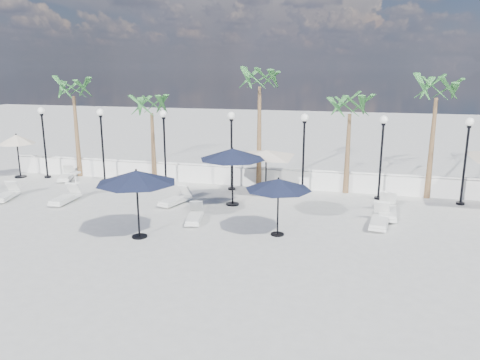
% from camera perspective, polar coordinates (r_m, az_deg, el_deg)
% --- Properties ---
extents(ground, '(100.00, 100.00, 0.00)m').
position_cam_1_polar(ground, '(17.32, -6.71, -6.49)').
color(ground, '#A5A5A0').
rests_on(ground, ground).
extents(balustrade, '(26.00, 0.30, 1.01)m').
position_cam_1_polar(balustrade, '(24.05, -0.40, 0.50)').
color(balustrade, silver).
rests_on(balustrade, ground).
extents(lamppost_0, '(0.36, 0.36, 3.84)m').
position_cam_1_polar(lamppost_0, '(27.39, -22.85, 5.36)').
color(lamppost_0, black).
rests_on(lamppost_0, ground).
extents(lamppost_1, '(0.36, 0.36, 3.84)m').
position_cam_1_polar(lamppost_1, '(25.45, -16.50, 5.31)').
color(lamppost_1, black).
rests_on(lamppost_1, ground).
extents(lamppost_2, '(0.36, 0.36, 3.84)m').
position_cam_1_polar(lamppost_2, '(23.86, -9.21, 5.17)').
color(lamppost_2, black).
rests_on(lamppost_2, ground).
extents(lamppost_3, '(0.36, 0.36, 3.84)m').
position_cam_1_polar(lamppost_3, '(22.71, -1.05, 4.92)').
color(lamppost_3, black).
rests_on(lamppost_3, ground).
extents(lamppost_4, '(0.36, 0.36, 3.84)m').
position_cam_1_polar(lamppost_4, '(22.06, 7.79, 4.54)').
color(lamppost_4, black).
rests_on(lamppost_4, ground).
extents(lamppost_5, '(0.36, 0.36, 3.84)m').
position_cam_1_polar(lamppost_5, '(21.95, 16.92, 4.03)').
color(lamppost_5, black).
rests_on(lamppost_5, ground).
extents(lamppost_6, '(0.36, 0.36, 3.84)m').
position_cam_1_polar(lamppost_6, '(22.40, 25.89, 3.43)').
color(lamppost_6, black).
rests_on(lamppost_6, ground).
extents(palm_0, '(2.60, 2.60, 5.50)m').
position_cam_1_polar(palm_0, '(27.00, -19.64, 9.89)').
color(palm_0, brown).
rests_on(palm_0, ground).
extents(palm_1, '(2.60, 2.60, 4.70)m').
position_cam_1_polar(palm_1, '(24.85, -10.73, 8.38)').
color(palm_1, brown).
rests_on(palm_1, ground).
extents(palm_2, '(2.60, 2.60, 6.10)m').
position_cam_1_polar(palm_2, '(22.96, 2.41, 11.59)').
color(palm_2, brown).
rests_on(palm_2, ground).
extents(palm_3, '(2.60, 2.60, 4.90)m').
position_cam_1_polar(palm_3, '(22.55, 13.25, 8.23)').
color(palm_3, brown).
rests_on(palm_3, ground).
extents(palm_4, '(2.60, 2.60, 5.70)m').
position_cam_1_polar(palm_4, '(22.73, 22.85, 9.55)').
color(palm_4, brown).
rests_on(palm_4, ground).
extents(lounger_1, '(1.02, 1.87, 0.67)m').
position_cam_1_polar(lounger_1, '(23.94, -26.60, -1.63)').
color(lounger_1, silver).
rests_on(lounger_1, ground).
extents(lounger_2, '(1.17, 1.84, 0.66)m').
position_cam_1_polar(lounger_2, '(26.76, -20.42, 0.44)').
color(lounger_2, silver).
rests_on(lounger_2, ground).
extents(lounger_3, '(0.70, 1.87, 0.69)m').
position_cam_1_polar(lounger_3, '(22.34, -20.53, -2.04)').
color(lounger_3, silver).
rests_on(lounger_3, ground).
extents(lounger_4, '(0.88, 1.75, 0.63)m').
position_cam_1_polar(lounger_4, '(18.48, -5.56, -4.47)').
color(lounger_4, silver).
rests_on(lounger_4, ground).
extents(lounger_5, '(1.07, 1.87, 0.67)m').
position_cam_1_polar(lounger_5, '(20.90, -7.88, -2.35)').
color(lounger_5, silver).
rests_on(lounger_5, ground).
extents(lounger_6, '(0.79, 2.17, 0.80)m').
position_cam_1_polar(lounger_6, '(19.89, 17.54, -3.56)').
color(lounger_6, silver).
rests_on(lounger_6, ground).
extents(lounger_7, '(0.86, 2.01, 0.73)m').
position_cam_1_polar(lounger_7, '(18.67, 16.65, -4.69)').
color(lounger_7, silver).
rests_on(lounger_7, ground).
extents(side_table_0, '(0.53, 0.53, 0.51)m').
position_cam_1_polar(side_table_0, '(23.52, -13.17, -0.56)').
color(side_table_0, silver).
rests_on(side_table_0, ground).
extents(side_table_1, '(0.59, 0.59, 0.57)m').
position_cam_1_polar(side_table_1, '(25.94, -19.43, 0.41)').
color(side_table_1, silver).
rests_on(side_table_1, ground).
extents(side_table_2, '(0.59, 0.59, 0.57)m').
position_cam_1_polar(side_table_2, '(21.01, 17.78, -2.46)').
color(side_table_2, silver).
rests_on(side_table_2, ground).
extents(parasol_navy_left, '(2.84, 2.84, 2.50)m').
position_cam_1_polar(parasol_navy_left, '(16.60, -12.52, 0.33)').
color(parasol_navy_left, black).
rests_on(parasol_navy_left, ground).
extents(parasol_navy_mid, '(2.88, 2.88, 2.58)m').
position_cam_1_polar(parasol_navy_mid, '(20.15, -0.94, 3.16)').
color(parasol_navy_mid, black).
rests_on(parasol_navy_mid, ground).
extents(parasol_navy_right, '(2.39, 2.39, 2.15)m').
position_cam_1_polar(parasol_navy_right, '(16.56, 4.70, -0.56)').
color(parasol_navy_right, black).
rests_on(parasol_navy_right, ground).
extents(parasol_cream_sq_a, '(4.78, 4.78, 2.35)m').
position_cam_1_polar(parasol_cream_sq_a, '(21.71, 3.22, 3.64)').
color(parasol_cream_sq_a, black).
rests_on(parasol_cream_sq_a, ground).
extents(parasol_cream_small, '(1.98, 1.98, 2.43)m').
position_cam_1_polar(parasol_cream_small, '(28.14, -25.59, 4.43)').
color(parasol_cream_small, black).
rests_on(parasol_cream_small, ground).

